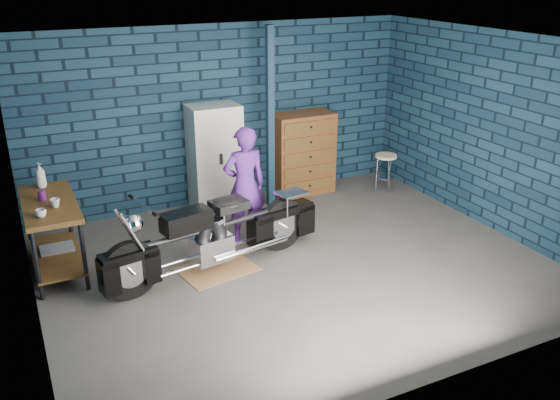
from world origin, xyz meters
The scene contains 15 objects.
ground centered at (0.00, 0.00, 0.00)m, with size 6.00×6.00×0.00m, color #4E4B48.
room_walls centered at (0.00, 0.55, 1.90)m, with size 6.02×5.01×2.71m.
support_post centered at (0.55, 1.95, 1.35)m, with size 0.10×0.10×2.70m, color #12293A.
workbench centered at (-2.68, 1.15, 0.46)m, with size 0.60×1.40×0.91m, color brown.
drip_mat centered at (-0.93, 0.34, 0.00)m, with size 0.89×0.67×0.01m, color olive.
motorcycle centered at (-0.93, 0.34, 0.54)m, with size 2.46×0.67×1.09m, color black, non-canonical shape.
person centered at (-0.28, 0.96, 0.79)m, with size 0.58×0.38×1.58m, color #4F217D.
storage_bin centered at (-2.66, 1.30, 0.12)m, with size 0.40×0.28×0.25m, color gray.
locker centered at (-0.23, 2.23, 0.79)m, with size 0.74×0.53×1.59m, color silver.
tool_chest centered at (1.24, 2.23, 0.65)m, with size 0.98×0.55×1.31m, color brown.
shop_stool centered at (2.46, 1.64, 0.32)m, with size 0.35×0.35×0.63m, color beige, non-canonical shape.
cup_a centered at (-2.80, 0.71, 0.96)m, with size 0.11×0.11×0.09m, color beige.
cup_b centered at (-2.62, 0.94, 0.96)m, with size 0.11×0.11×0.10m, color beige.
mug_purple centered at (-2.74, 1.24, 0.97)m, with size 0.09×0.09×0.12m, color #5D1A69.
bottle centered at (-2.70, 1.69, 1.07)m, with size 0.12×0.12×0.32m, color gray.
Camera 1 is at (-3.03, -5.79, 3.52)m, focal length 38.00 mm.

